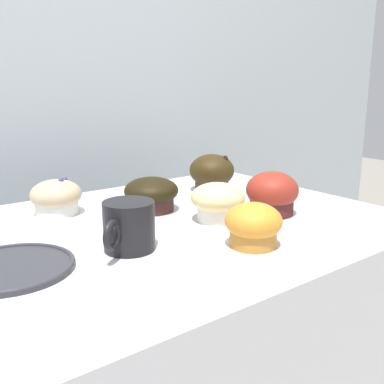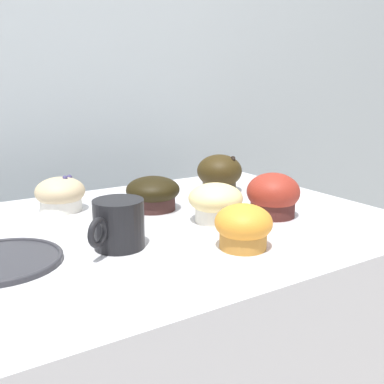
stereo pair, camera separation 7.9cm
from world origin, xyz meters
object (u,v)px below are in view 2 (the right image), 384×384
at_px(muffin_front_right, 60,194).
at_px(muffin_front_left, 243,227).
at_px(muffin_front_center, 219,173).
at_px(coffee_cup, 118,223).
at_px(muffin_back_left, 273,196).
at_px(muffin_back_right, 153,193).
at_px(serving_plate, 1,260).
at_px(muffin_back_center, 215,202).

bearing_deg(muffin_front_right, muffin_front_left, -63.66).
bearing_deg(muffin_front_center, coffee_cup, -147.83).
distance_m(muffin_front_center, muffin_front_left, 0.38).
height_order(muffin_back_left, coffee_cup, muffin_back_left).
relative_size(muffin_front_center, coffee_cup, 0.98).
relative_size(muffin_back_left, muffin_front_left, 1.13).
bearing_deg(muffin_back_right, serving_plate, -157.01).
relative_size(muffin_back_right, muffin_front_right, 1.10).
height_order(muffin_front_left, muffin_back_center, muffin_back_center).
bearing_deg(muffin_front_left, muffin_back_right, 93.86).
relative_size(muffin_front_left, serving_plate, 0.52).
bearing_deg(muffin_front_right, coffee_cup, -86.67).
relative_size(muffin_back_left, muffin_back_right, 0.94).
bearing_deg(serving_plate, muffin_back_left, -3.58).
height_order(muffin_back_center, serving_plate, muffin_back_center).
relative_size(muffin_back_left, coffee_cup, 0.95).
bearing_deg(muffin_front_center, muffin_front_right, 174.44).
bearing_deg(muffin_back_center, serving_plate, 179.87).
bearing_deg(muffin_back_right, coffee_cup, -131.55).
bearing_deg(serving_plate, coffee_cup, -10.47).
height_order(muffin_front_center, muffin_front_left, muffin_front_center).
height_order(muffin_front_center, coffee_cup, muffin_front_center).
distance_m(muffin_back_right, muffin_front_left, 0.27).
distance_m(muffin_back_left, muffin_back_right, 0.24).
bearing_deg(serving_plate, muffin_front_left, -22.18).
bearing_deg(coffee_cup, muffin_back_left, 0.10).
height_order(muffin_back_right, serving_plate, muffin_back_right).
xyz_separation_m(coffee_cup, serving_plate, (-0.17, 0.03, -0.04)).
distance_m(muffin_front_left, muffin_front_right, 0.41).
distance_m(muffin_back_left, muffin_front_left, 0.19).
bearing_deg(muffin_front_left, muffin_back_left, 33.93).
xyz_separation_m(muffin_front_left, serving_plate, (-0.34, 0.14, -0.03)).
distance_m(muffin_back_left, muffin_back_center, 0.12).
height_order(muffin_front_right, coffee_cup, coffee_cup).
bearing_deg(muffin_back_center, muffin_front_left, -107.29).
bearing_deg(muffin_front_right, serving_plate, -124.21).
xyz_separation_m(muffin_back_left, serving_plate, (-0.50, 0.03, -0.04)).
xyz_separation_m(muffin_back_right, muffin_front_left, (0.02, -0.27, 0.00)).
distance_m(muffin_front_center, muffin_back_left, 0.23).
distance_m(muffin_front_center, muffin_back_right, 0.22).
xyz_separation_m(muffin_front_right, coffee_cup, (0.02, -0.26, 0.01)).
relative_size(muffin_back_right, serving_plate, 0.63).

